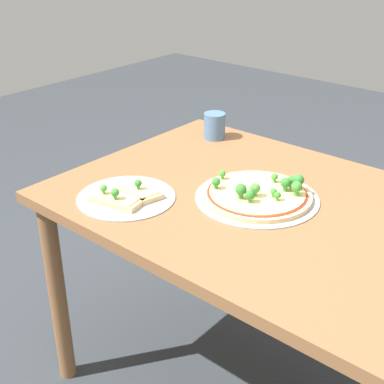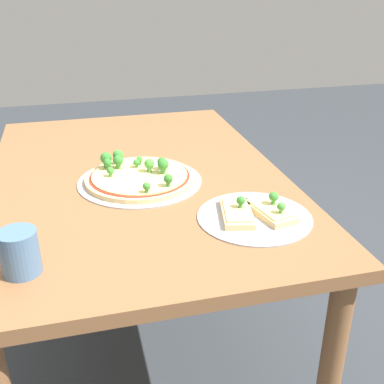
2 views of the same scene
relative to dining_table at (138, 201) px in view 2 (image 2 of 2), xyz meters
name	(u,v)px [view 2 (image 2 of 2)]	position (x,y,z in m)	size (l,w,h in m)	color
ground_plane	(147,358)	(0.00, 0.00, -0.68)	(8.00, 8.00, 0.00)	#33383D
dining_table	(138,201)	(0.00, 0.00, 0.00)	(1.33, 0.90, 0.77)	brown
pizza_tray_whole	(138,177)	(-0.06, 0.01, 0.11)	(0.38, 0.38, 0.07)	#A3A3A8
pizza_tray_slice	(254,213)	(-0.36, -0.26, 0.10)	(0.30, 0.30, 0.06)	#A3A3A8
drinking_cup	(20,252)	(-0.48, 0.32, 0.14)	(0.08, 0.08, 0.10)	#4C7099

